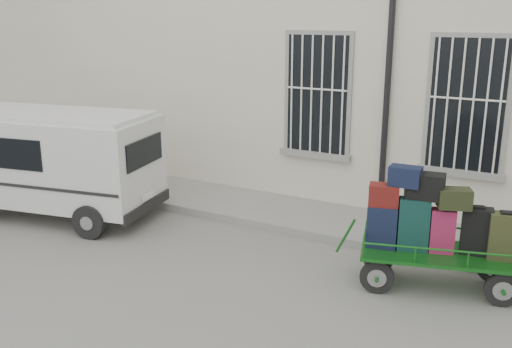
% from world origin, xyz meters
% --- Properties ---
extents(ground, '(80.00, 80.00, 0.00)m').
position_xyz_m(ground, '(0.00, 0.00, 0.00)').
color(ground, slate).
rests_on(ground, ground).
extents(building, '(24.00, 5.15, 6.00)m').
position_xyz_m(building, '(0.00, 5.50, 3.00)').
color(building, beige).
rests_on(building, ground).
extents(sidewalk, '(24.00, 1.70, 0.15)m').
position_xyz_m(sidewalk, '(0.00, 2.20, 0.07)').
color(sidewalk, gray).
rests_on(sidewalk, ground).
extents(luggage_cart, '(2.50, 1.48, 1.72)m').
position_xyz_m(luggage_cart, '(2.42, 0.60, 0.87)').
color(luggage_cart, black).
rests_on(luggage_cart, ground).
extents(van, '(4.20, 2.39, 2.00)m').
position_xyz_m(van, '(-4.52, 0.15, 1.14)').
color(van, silver).
rests_on(van, ground).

